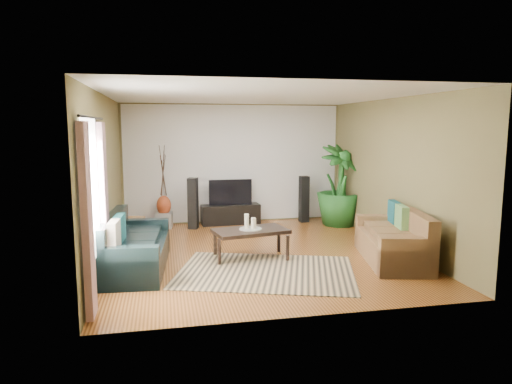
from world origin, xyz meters
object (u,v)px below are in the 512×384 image
object	(u,v)px
tv_stand	(231,214)
side_table	(131,231)
sofa_right	(392,236)
vase	(164,205)
coffee_table	(251,244)
pedestal	(164,220)
speaker_right	(304,199)
potted_plant	(340,185)
sofa_left	(136,242)
speaker_left	(193,203)
television	(230,192)

from	to	relation	value
tv_stand	side_table	size ratio (longest dim) A/B	2.74
sofa_right	vase	distance (m)	4.91
coffee_table	pedestal	size ratio (longest dim) A/B	3.55
speaker_right	sofa_right	bearing A→B (deg)	-85.61
side_table	potted_plant	bearing A→B (deg)	9.73
tv_stand	coffee_table	bearing A→B (deg)	-95.45
tv_stand	speaker_right	bearing A→B (deg)	-7.81
speaker_right	vase	size ratio (longest dim) A/B	2.45
sofa_left	speaker_left	world-z (taller)	speaker_left
sofa_right	side_table	xyz separation A→B (m)	(-4.27, 2.03, -0.18)
television	speaker_left	distance (m)	0.93
tv_stand	speaker_right	xyz separation A→B (m)	(1.70, -0.11, 0.31)
television	side_table	distance (m)	2.55
sofa_right	pedestal	bearing A→B (deg)	-119.37
speaker_left	pedestal	xyz separation A→B (m)	(-0.62, 0.20, -0.38)
sofa_right	speaker_left	distance (m)	4.32
speaker_left	speaker_right	bearing A→B (deg)	21.38
sofa_left	vase	world-z (taller)	sofa_left
television	speaker_right	bearing A→B (deg)	-3.82
television	pedestal	bearing A→B (deg)	-175.47
tv_stand	potted_plant	distance (m)	2.54
tv_stand	side_table	xyz separation A→B (m)	(-2.10, -1.36, 0.02)
sofa_right	television	xyz separation A→B (m)	(-2.17, 3.40, 0.30)
speaker_left	tv_stand	bearing A→B (deg)	37.00
pedestal	side_table	size ratio (longest dim) A/B	0.70
television	vase	bearing A→B (deg)	-175.47
television	coffee_table	bearing A→B (deg)	-91.46
television	pedestal	size ratio (longest dim) A/B	2.86
coffee_table	speaker_left	distance (m)	2.60
sofa_right	speaker_right	world-z (taller)	speaker_right
sofa_left	speaker_right	xyz separation A→B (m)	(3.61, 2.90, 0.11)
speaker_left	side_table	world-z (taller)	speaker_left
coffee_table	speaker_right	world-z (taller)	speaker_right
tv_stand	pedestal	xyz separation A→B (m)	(-1.48, -0.12, -0.05)
tv_stand	pedestal	distance (m)	1.48
sofa_right	television	bearing A→B (deg)	-134.85
sofa_right	speaker_left	size ratio (longest dim) A/B	1.69
television	speaker_right	world-z (taller)	speaker_right
sofa_left	speaker_left	xyz separation A→B (m)	(1.05, 2.70, 0.13)
sofa_right	side_table	distance (m)	4.73
pedestal	vase	distance (m)	0.32
sofa_right	potted_plant	world-z (taller)	potted_plant
speaker_right	sofa_left	bearing A→B (deg)	-145.05
television	vase	world-z (taller)	television
tv_stand	speaker_left	xyz separation A→B (m)	(-0.86, -0.32, 0.33)
tv_stand	television	world-z (taller)	television
sofa_right	speaker_left	bearing A→B (deg)	-122.88
sofa_right	potted_plant	xyz separation A→B (m)	(0.20, 2.80, 0.47)
sofa_right	tv_stand	xyz separation A→B (m)	(-2.17, 3.40, -0.20)
side_table	speaker_left	bearing A→B (deg)	40.16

